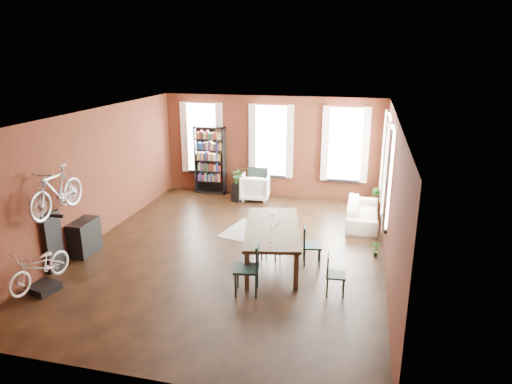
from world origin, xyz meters
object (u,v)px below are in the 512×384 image
(bike_trainer, at_px, (44,288))
(dining_chair_d, at_px, (312,245))
(dining_table, at_px, (272,245))
(white_armchair, at_px, (255,186))
(dining_chair_b, at_px, (271,240))
(dining_chair_a, at_px, (247,268))
(bookshelf, at_px, (210,160))
(console_table, at_px, (85,237))
(cream_sofa, at_px, (363,209))
(dining_chair_c, at_px, (336,275))
(bicycle_floor, at_px, (37,250))
(plant_stand, at_px, (238,192))

(bike_trainer, bearing_deg, dining_chair_d, 26.06)
(dining_table, distance_m, dining_chair_d, 0.88)
(white_armchair, height_order, bike_trainer, white_armchair)
(dining_chair_b, bearing_deg, dining_chair_a, 2.61)
(bookshelf, distance_m, bike_trainer, 7.12)
(console_table, bearing_deg, dining_chair_b, 10.44)
(dining_table, distance_m, console_table, 4.36)
(dining_table, xyz_separation_m, bike_trainer, (-4.10, -2.27, -0.36))
(dining_chair_d, distance_m, cream_sofa, 3.02)
(white_armchair, bearing_deg, cream_sofa, 151.93)
(white_armchair, bearing_deg, dining_table, 102.22)
(bike_trainer, bearing_deg, bookshelf, 81.38)
(dining_chair_a, bearing_deg, white_armchair, -177.32)
(white_armchair, height_order, console_table, white_armchair)
(white_armchair, xyz_separation_m, cream_sofa, (3.35, -1.35, -0.04))
(dining_chair_c, distance_m, bicycle_floor, 5.74)
(white_armchair, height_order, cream_sofa, white_armchair)
(dining_table, relative_size, dining_chair_b, 2.90)
(dining_chair_c, xyz_separation_m, plant_stand, (-3.40, 5.04, -0.12))
(dining_table, xyz_separation_m, bicycle_floor, (-4.12, -2.27, 0.45))
(dining_chair_d, xyz_separation_m, console_table, (-5.19, -0.66, -0.05))
(dining_chair_a, relative_size, dining_chair_d, 1.17)
(dining_chair_b, height_order, plant_stand, dining_chair_b)
(dining_chair_a, bearing_deg, plant_stand, -171.83)
(dining_table, bearing_deg, bookshelf, 111.63)
(dining_chair_a, xyz_separation_m, dining_chair_d, (1.08, 1.55, -0.08))
(bike_trainer, bearing_deg, console_table, 97.23)
(dining_table, distance_m, dining_chair_a, 1.41)
(dining_chair_b, height_order, cream_sofa, dining_chair_b)
(dining_table, relative_size, bookshelf, 1.15)
(cream_sofa, bearing_deg, bookshelf, 71.05)
(bike_trainer, bearing_deg, bicycle_floor, -155.19)
(dining_chair_d, relative_size, bookshelf, 0.40)
(bookshelf, bearing_deg, console_table, -103.83)
(dining_chair_b, bearing_deg, dining_chair_c, 57.10)
(dining_table, relative_size, console_table, 3.15)
(dining_chair_c, bearing_deg, bicycle_floor, 98.52)
(dining_table, height_order, bicycle_floor, bicycle_floor)
(dining_chair_c, bearing_deg, console_table, 80.76)
(bookshelf, xyz_separation_m, bicycle_floor, (-1.07, -6.97, -0.22))
(dining_table, height_order, white_armchair, white_armchair)
(bicycle_floor, bearing_deg, bike_trainer, 32.15)
(bicycle_floor, bearing_deg, dining_chair_d, 33.39)
(dining_chair_a, xyz_separation_m, dining_chair_c, (1.68, 0.36, -0.11))
(dining_chair_b, distance_m, bike_trainer, 4.78)
(plant_stand, bearing_deg, dining_table, -64.36)
(dining_chair_a, distance_m, dining_chair_c, 1.72)
(white_armchair, bearing_deg, bike_trainer, 61.91)
(dining_chair_a, relative_size, bookshelf, 0.47)
(dining_chair_c, relative_size, bicycle_floor, 0.55)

